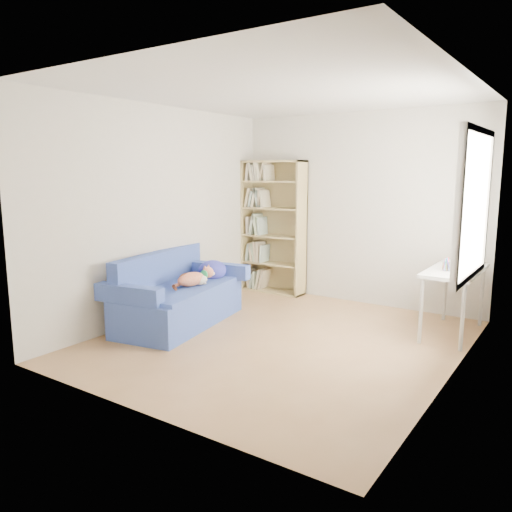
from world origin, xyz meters
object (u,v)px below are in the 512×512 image
(pen_cup, at_px, (446,266))
(bookshelf, at_px, (273,233))
(sofa, at_px, (179,297))
(desk, at_px, (455,276))

(pen_cup, bearing_deg, bookshelf, 164.52)
(sofa, bearing_deg, pen_cup, 13.75)
(desk, distance_m, pen_cup, 0.23)
(sofa, relative_size, bookshelf, 0.94)
(bookshelf, relative_size, desk, 1.75)
(bookshelf, distance_m, pen_cup, 2.77)
(sofa, bearing_deg, bookshelf, 76.80)
(sofa, relative_size, pen_cup, 12.39)
(bookshelf, distance_m, desk, 2.80)
(desk, relative_size, pen_cup, 7.51)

